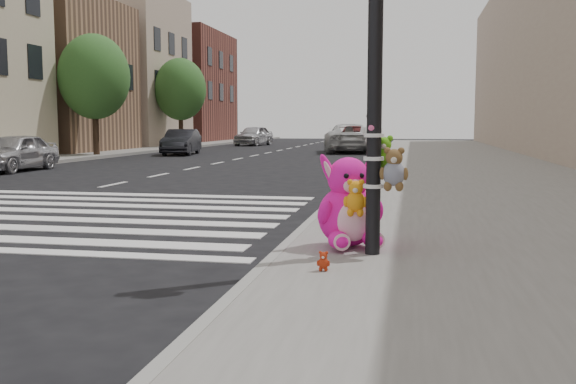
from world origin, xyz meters
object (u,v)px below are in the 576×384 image
(red_teddy, at_px, (323,261))
(car_dark_far, at_px, (181,142))
(car_silver_far, at_px, (14,152))
(signal_pole, at_px, (377,109))
(car_white_near, at_px, (349,138))
(pink_bunny, at_px, (349,208))

(red_teddy, bearing_deg, car_dark_far, 113.08)
(car_silver_far, bearing_deg, red_teddy, -48.45)
(signal_pole, distance_m, car_white_near, 27.67)
(signal_pole, distance_m, car_dark_far, 25.81)
(car_silver_far, bearing_deg, car_dark_far, 81.06)
(car_silver_far, xyz_separation_m, car_white_near, (9.43, 15.60, 0.14))
(pink_bunny, bearing_deg, car_white_near, 73.25)
(car_silver_far, bearing_deg, car_white_near, 57.36)
(signal_pole, relative_size, car_dark_far, 1.04)
(signal_pole, xyz_separation_m, red_teddy, (-0.44, -0.94, -1.48))
(signal_pole, height_order, car_dark_far, signal_pole)
(car_white_near, bearing_deg, car_silver_far, 50.06)
(signal_pole, xyz_separation_m, car_dark_far, (-10.91, 23.37, -1.09))
(car_dark_far, relative_size, car_white_near, 0.70)
(car_dark_far, bearing_deg, red_teddy, -75.32)
(pink_bunny, height_order, car_silver_far, pink_bunny)
(car_silver_far, height_order, car_dark_far, car_dark_far)
(signal_pole, height_order, red_teddy, signal_pole)
(pink_bunny, relative_size, red_teddy, 5.63)
(car_silver_far, xyz_separation_m, car_dark_far, (1.50, 11.47, 0.01))
(red_teddy, bearing_deg, car_white_near, 94.88)
(car_white_near, bearing_deg, signal_pole, 87.41)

